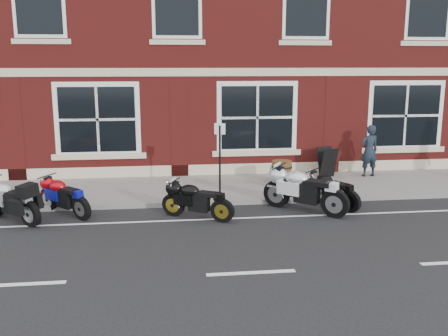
# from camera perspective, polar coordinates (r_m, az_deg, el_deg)

# --- Properties ---
(ground) EXTENTS (80.00, 80.00, 0.00)m
(ground) POSITION_cam_1_polar(r_m,az_deg,el_deg) (11.85, 0.58, -6.10)
(ground) COLOR black
(ground) RESTS_ON ground
(sidewalk) EXTENTS (30.00, 3.00, 0.12)m
(sidewalk) POSITION_cam_1_polar(r_m,az_deg,el_deg) (14.70, -0.95, -2.32)
(sidewalk) COLOR slate
(sidewalk) RESTS_ON ground
(kerb) EXTENTS (30.00, 0.16, 0.12)m
(kerb) POSITION_cam_1_polar(r_m,az_deg,el_deg) (13.19, -0.23, -3.98)
(kerb) COLOR slate
(kerb) RESTS_ON ground
(pub_building) EXTENTS (24.00, 12.00, 12.00)m
(pub_building) POSITION_cam_1_polar(r_m,az_deg,el_deg) (21.86, -3.17, 17.96)
(pub_building) COLOR maroon
(pub_building) RESTS_ON ground
(moto_touring_silver) EXTENTS (1.64, 1.43, 1.35)m
(moto_touring_silver) POSITION_cam_1_polar(r_m,az_deg,el_deg) (12.77, -23.24, -3.21)
(moto_touring_silver) COLOR black
(moto_touring_silver) RESTS_ON ground
(moto_sport_red) EXTENTS (1.45, 1.44, 0.86)m
(moto_sport_red) POSITION_cam_1_polar(r_m,az_deg,el_deg) (12.85, -17.79, -2.96)
(moto_sport_red) COLOR black
(moto_sport_red) RESTS_ON ground
(moto_sport_black) EXTENTS (1.68, 1.04, 0.84)m
(moto_sport_black) POSITION_cam_1_polar(r_m,az_deg,el_deg) (11.93, -3.17, -3.57)
(moto_sport_black) COLOR black
(moto_sport_black) RESTS_ON ground
(moto_sport_silver) EXTENTS (1.81, 1.66, 1.04)m
(moto_sport_silver) POSITION_cam_1_polar(r_m,az_deg,el_deg) (12.62, 9.13, -2.33)
(moto_sport_silver) COLOR black
(moto_sport_silver) RESTS_ON ground
(moto_naked_black) EXTENTS (1.07, 1.64, 0.83)m
(moto_naked_black) POSITION_cam_1_polar(r_m,az_deg,el_deg) (13.25, 12.04, -2.29)
(moto_naked_black) COLOR black
(moto_naked_black) RESTS_ON ground
(pedestrian_left) EXTENTS (0.64, 0.46, 1.65)m
(pedestrian_left) POSITION_cam_1_polar(r_m,az_deg,el_deg) (16.50, 16.25, 1.90)
(pedestrian_left) COLOR black
(pedestrian_left) RESTS_ON sidewalk
(a_board_sign) EXTENTS (0.66, 0.54, 0.94)m
(a_board_sign) POSITION_cam_1_polar(r_m,az_deg,el_deg) (16.16, 11.70, 0.66)
(a_board_sign) COLOR black
(a_board_sign) RESTS_ON sidewalk
(barrel_planter) EXTENTS (0.62, 0.62, 0.69)m
(barrel_planter) POSITION_cam_1_polar(r_m,az_deg,el_deg) (15.05, 6.60, -0.47)
(barrel_planter) COLOR #481F13
(barrel_planter) RESTS_ON sidewalk
(parking_sign) EXTENTS (0.28, 0.10, 2.03)m
(parking_sign) POSITION_cam_1_polar(r_m,az_deg,el_deg) (13.03, -0.48, 1.39)
(parking_sign) COLOR black
(parking_sign) RESTS_ON sidewalk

